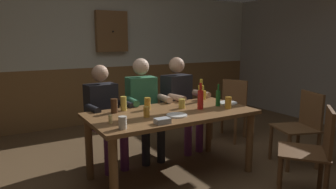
{
  "coord_description": "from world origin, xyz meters",
  "views": [
    {
      "loc": [
        -1.65,
        -2.5,
        1.5
      ],
      "look_at": [
        0.0,
        0.28,
        0.9
      ],
      "focal_mm": 32.28,
      "sensor_mm": 36.0,
      "label": 1
    }
  ],
  "objects": [
    {
      "name": "person_1",
      "position": [
        -0.01,
        0.87,
        0.69
      ],
      "size": [
        0.52,
        0.55,
        1.26
      ],
      "rotation": [
        0.0,
        0.0,
        3.07
      ],
      "color": "#33724C",
      "rests_on": "ground_plane"
    },
    {
      "name": "back_wall_upper",
      "position": [
        0.0,
        2.76,
        1.65
      ],
      "size": [
        6.78,
        0.12,
        1.3
      ],
      "primitive_type": "cube",
      "color": "beige"
    },
    {
      "name": "person_0",
      "position": [
        -0.53,
        0.86,
        0.65
      ],
      "size": [
        0.52,
        0.56,
        1.2
      ],
      "rotation": [
        0.0,
        0.0,
        3.24
      ],
      "color": "black",
      "rests_on": "ground_plane"
    },
    {
      "name": "chair_empty_far_end",
      "position": [
        1.5,
        -0.32,
        0.48
      ],
      "size": [
        0.56,
        0.56,
        0.88
      ],
      "rotation": [
        0.0,
        0.0,
        1.24
      ],
      "color": "brown",
      "rests_on": "ground_plane"
    },
    {
      "name": "pint_glass_4",
      "position": [
        -0.33,
        0.13,
        0.78
      ],
      "size": [
        0.06,
        0.06,
        0.11
      ],
      "primitive_type": "cylinder",
      "color": "gold",
      "rests_on": "dining_table"
    },
    {
      "name": "chair_empty_near_right",
      "position": [
        1.48,
        0.87,
        0.48
      ],
      "size": [
        0.58,
        0.58,
        0.88
      ],
      "rotation": [
        0.0,
        0.0,
        -4.28
      ],
      "color": "brown",
      "rests_on": "ground_plane"
    },
    {
      "name": "pint_glass_3",
      "position": [
        0.7,
        0.57,
        0.78
      ],
      "size": [
        0.08,
        0.08,
        0.11
      ],
      "primitive_type": "cylinder",
      "color": "gold",
      "rests_on": "dining_table"
    },
    {
      "name": "table_candle",
      "position": [
        -0.73,
        0.09,
        0.77
      ],
      "size": [
        0.04,
        0.04,
        0.08
      ],
      "primitive_type": "cylinder",
      "color": "#F9E08C",
      "rests_on": "dining_table"
    },
    {
      "name": "plate_0",
      "position": [
        0.8,
        0.21,
        0.73
      ],
      "size": [
        0.24,
        0.24,
        0.01
      ],
      "primitive_type": "cylinder",
      "color": "white",
      "rests_on": "dining_table"
    },
    {
      "name": "condiment_caddy",
      "position": [
        -0.31,
        -0.15,
        0.75
      ],
      "size": [
        0.14,
        0.1,
        0.05
      ],
      "primitive_type": "cube",
      "color": "#B2B7BC",
      "rests_on": "dining_table"
    },
    {
      "name": "pint_glass_0",
      "position": [
        -0.7,
        -0.12,
        0.78
      ],
      "size": [
        0.07,
        0.07,
        0.11
      ],
      "primitive_type": "cylinder",
      "color": "white",
      "rests_on": "dining_table"
    },
    {
      "name": "pint_glass_6",
      "position": [
        0.19,
        0.28,
        0.78
      ],
      "size": [
        0.07,
        0.07,
        0.11
      ],
      "primitive_type": "cylinder",
      "color": "#E5C64C",
      "rests_on": "dining_table"
    },
    {
      "name": "person_2",
      "position": [
        0.55,
        0.88,
        0.69
      ],
      "size": [
        0.56,
        0.58,
        1.26
      ],
      "rotation": [
        0.0,
        0.0,
        3.31
      ],
      "color": "black",
      "rests_on": "ground_plane"
    },
    {
      "name": "chair_empty_near_left",
      "position": [
        0.88,
        -0.89,
        0.48
      ],
      "size": [
        0.62,
        0.62,
        0.88
      ],
      "rotation": [
        0.0,
        0.0,
        0.68
      ],
      "color": "brown",
      "rests_on": "ground_plane"
    },
    {
      "name": "ground_plane",
      "position": [
        0.0,
        0.0,
        0.0
      ],
      "size": [
        8.14,
        8.14,
        0.0
      ],
      "primitive_type": "plane",
      "color": "brown"
    },
    {
      "name": "pint_glass_2",
      "position": [
        -0.43,
        0.51,
        0.81
      ],
      "size": [
        0.07,
        0.07,
        0.16
      ],
      "primitive_type": "cylinder",
      "color": "#E5C64C",
      "rests_on": "dining_table"
    },
    {
      "name": "dining_table",
      "position": [
        0.0,
        0.2,
        0.63
      ],
      "size": [
        1.78,
        0.9,
        0.73
      ],
      "color": "brown",
      "rests_on": "ground_plane"
    },
    {
      "name": "pint_glass_5",
      "position": [
        -0.55,
        0.46,
        0.8
      ],
      "size": [
        0.07,
        0.07,
        0.15
      ],
      "primitive_type": "cylinder",
      "color": "#4C2D19",
      "rests_on": "dining_table"
    },
    {
      "name": "back_wall_wainscot",
      "position": [
        0.0,
        2.76,
        0.5
      ],
      "size": [
        6.78,
        0.12,
        1.0
      ],
      "primitive_type": "cube",
      "color": "brown",
      "rests_on": "ground_plane"
    },
    {
      "name": "wall_dart_cabinet",
      "position": [
        0.25,
        2.63,
        1.63
      ],
      "size": [
        0.56,
        0.15,
        0.7
      ],
      "color": "brown"
    },
    {
      "name": "bottle_0",
      "position": [
        0.34,
        0.14,
        0.84
      ],
      "size": [
        0.07,
        0.07,
        0.29
      ],
      "color": "red",
      "rests_on": "dining_table"
    },
    {
      "name": "bottle_2",
      "position": [
        0.61,
        0.16,
        0.83
      ],
      "size": [
        0.05,
        0.05,
        0.26
      ],
      "color": "#195923",
      "rests_on": "dining_table"
    },
    {
      "name": "pint_glass_7",
      "position": [
        0.63,
        0.01,
        0.79
      ],
      "size": [
        0.07,
        0.07,
        0.13
      ],
      "primitive_type": "cylinder",
      "color": "gold",
      "rests_on": "dining_table"
    },
    {
      "name": "bottle_1",
      "position": [
        0.59,
        0.47,
        0.84
      ],
      "size": [
        0.07,
        0.07,
        0.28
      ],
      "color": "gold",
      "rests_on": "dining_table"
    },
    {
      "name": "pint_glass_1",
      "position": [
        -0.18,
        0.41,
        0.79
      ],
      "size": [
        0.07,
        0.07,
        0.14
      ],
      "primitive_type": "cylinder",
      "color": "gold",
      "rests_on": "dining_table"
    },
    {
      "name": "plate_1",
      "position": [
        -0.05,
        0.01,
        0.73
      ],
      "size": [
        0.21,
        0.21,
        0.01
      ],
      "primitive_type": "cylinder",
      "color": "white",
      "rests_on": "dining_table"
    }
  ]
}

